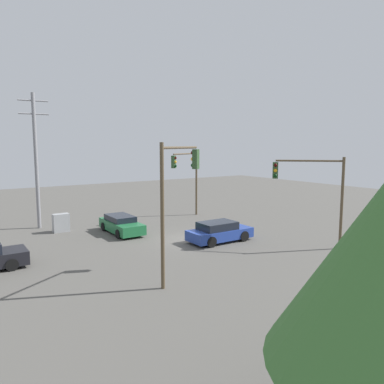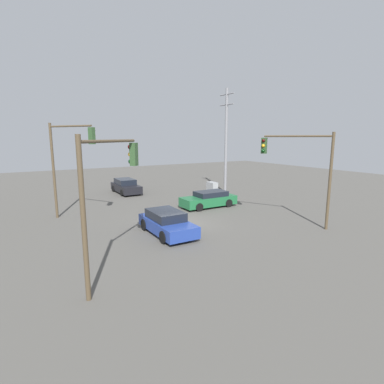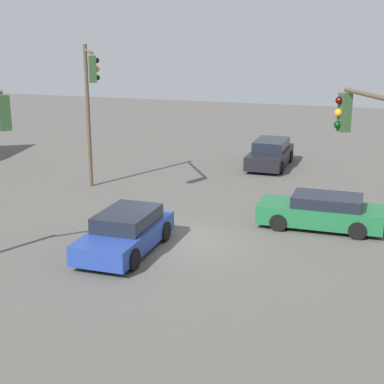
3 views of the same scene
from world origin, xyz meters
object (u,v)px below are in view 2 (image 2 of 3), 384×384
object	(u,v)px
sedan_green	(209,199)
electrical_cabinet	(212,189)
sedan_blue	(167,223)
traffic_signal_aux	(68,155)
sedan_dark	(126,186)
traffic_signal_main	(108,181)
traffic_signal_cross	(301,162)

from	to	relation	value
sedan_green	electrical_cabinet	bearing A→B (deg)	-37.67
sedan_blue	traffic_signal_aux	world-z (taller)	traffic_signal_aux
sedan_blue	sedan_dark	bearing A→B (deg)	-98.74
traffic_signal_aux	sedan_green	bearing A→B (deg)	49.29
traffic_signal_main	electrical_cabinet	xyz separation A→B (m)	(-12.25, 13.34, -3.33)
sedan_dark	traffic_signal_cross	distance (m)	18.37
sedan_dark	traffic_signal_cross	size ratio (longest dim) A/B	0.78
sedan_green	traffic_signal_aux	xyz separation A→B (m)	(-1.53, -10.46, 3.92)
traffic_signal_main	electrical_cabinet	size ratio (longest dim) A/B	4.16
sedan_blue	electrical_cabinet	xyz separation A→B (m)	(-8.21, 8.90, 0.02)
sedan_dark	traffic_signal_cross	bearing A→B (deg)	109.36
sedan_blue	traffic_signal_cross	xyz separation A→B (m)	(2.78, 8.17, 3.50)
sedan_blue	traffic_signal_cross	distance (m)	9.31
sedan_blue	traffic_signal_main	distance (m)	6.87
sedan_blue	sedan_dark	xyz separation A→B (m)	(-14.25, 2.19, 0.02)
sedan_dark	sedan_green	size ratio (longest dim) A/B	1.01
sedan_dark	traffic_signal_aux	xyz separation A→B (m)	(8.17, -6.58, 3.87)
sedan_blue	traffic_signal_aux	bearing A→B (deg)	-54.15
traffic_signal_main	traffic_signal_cross	xyz separation A→B (m)	(-1.26, 12.61, 0.14)
sedan_green	sedan_blue	bearing A→B (deg)	126.82
traffic_signal_aux	traffic_signal_main	bearing A→B (deg)	-32.69
traffic_signal_cross	sedan_blue	bearing A→B (deg)	42.56
traffic_signal_cross	sedan_dark	bearing A→B (deg)	-9.31
sedan_blue	traffic_signal_main	xyz separation A→B (m)	(4.03, -4.44, 3.36)
sedan_blue	sedan_green	size ratio (longest dim) A/B	0.97
sedan_green	traffic_signal_aux	size ratio (longest dim) A/B	0.70
traffic_signal_aux	electrical_cabinet	bearing A→B (deg)	66.74
sedan_green	traffic_signal_main	xyz separation A→B (m)	(8.58, -10.51, 3.38)
traffic_signal_main	traffic_signal_aux	world-z (taller)	traffic_signal_aux
sedan_dark	traffic_signal_aux	size ratio (longest dim) A/B	0.70
traffic_signal_main	traffic_signal_cross	world-z (taller)	traffic_signal_cross
traffic_signal_aux	electrical_cabinet	distance (m)	14.01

